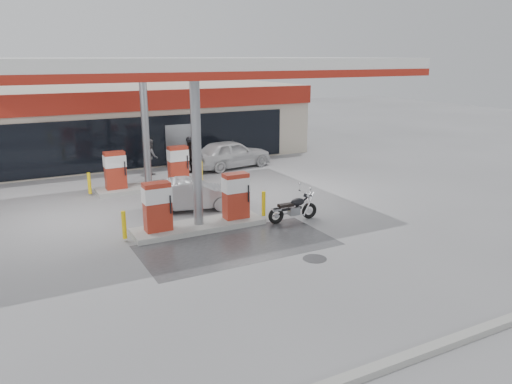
% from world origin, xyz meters
% --- Properties ---
extents(ground, '(90.00, 90.00, 0.00)m').
position_xyz_m(ground, '(0.00, 0.00, 0.00)').
color(ground, gray).
rests_on(ground, ground).
extents(wet_patch, '(6.00, 3.00, 0.00)m').
position_xyz_m(wet_patch, '(0.50, 0.00, 0.00)').
color(wet_patch, '#4C4C4F').
rests_on(wet_patch, ground).
extents(drain_cover, '(0.70, 0.70, 0.01)m').
position_xyz_m(drain_cover, '(2.00, -2.00, 0.00)').
color(drain_cover, '#38383A').
rests_on(drain_cover, ground).
extents(kerb, '(28.00, 0.25, 0.15)m').
position_xyz_m(kerb, '(0.00, -7.00, 0.07)').
color(kerb, gray).
rests_on(kerb, ground).
extents(store_building, '(22.00, 8.22, 4.00)m').
position_xyz_m(store_building, '(0.01, 15.94, 2.01)').
color(store_building, beige).
rests_on(store_building, ground).
extents(canopy, '(16.00, 10.02, 5.51)m').
position_xyz_m(canopy, '(0.00, 5.00, 5.27)').
color(canopy, silver).
rests_on(canopy, ground).
extents(pump_island_near, '(5.14, 1.30, 1.78)m').
position_xyz_m(pump_island_near, '(0.00, 2.00, 0.71)').
color(pump_island_near, '#9E9E99').
rests_on(pump_island_near, ground).
extents(pump_island_far, '(5.14, 1.30, 1.78)m').
position_xyz_m(pump_island_far, '(0.00, 8.00, 0.71)').
color(pump_island_far, '#9E9E99').
rests_on(pump_island_far, ground).
extents(parked_motorcycle, '(1.94, 0.74, 1.00)m').
position_xyz_m(parked_motorcycle, '(3.28, 1.20, 0.44)').
color(parked_motorcycle, black).
rests_on(parked_motorcycle, ground).
extents(sedan_white, '(4.55, 2.37, 1.48)m').
position_xyz_m(sedan_white, '(5.05, 10.20, 0.74)').
color(sedan_white, silver).
rests_on(sedan_white, ground).
extents(attendant, '(0.67, 0.85, 1.74)m').
position_xyz_m(attendant, '(0.94, 10.80, 0.87)').
color(attendant, '#4D4C50').
rests_on(attendant, ground).
extents(hatchback_silver, '(3.78, 1.97, 1.19)m').
position_xyz_m(hatchback_silver, '(0.57, 4.20, 0.59)').
color(hatchback_silver, '#A3A7AB').
rests_on(hatchback_silver, ground).
extents(parked_car_right, '(4.17, 2.57, 1.08)m').
position_xyz_m(parked_car_right, '(10.00, 14.00, 0.54)').
color(parked_car_right, '#521511').
rests_on(parked_car_right, ground).
extents(biker_walking, '(1.08, 0.79, 1.70)m').
position_xyz_m(biker_walking, '(2.77, 10.20, 0.85)').
color(biker_walking, black).
rests_on(biker_walking, ground).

